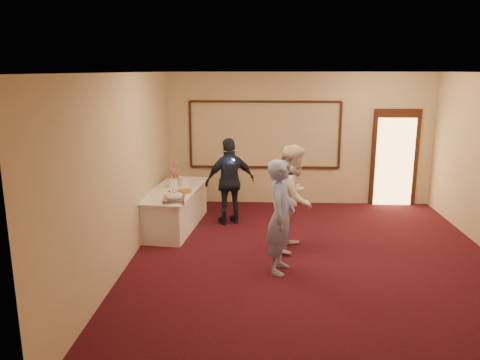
# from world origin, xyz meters

# --- Properties ---
(floor) EXTENTS (7.00, 7.00, 0.00)m
(floor) POSITION_xyz_m (0.00, 0.00, 0.00)
(floor) COLOR black
(floor) RESTS_ON ground
(room_walls) EXTENTS (6.04, 7.04, 3.02)m
(room_walls) POSITION_xyz_m (0.00, 0.00, 2.03)
(room_walls) COLOR beige
(room_walls) RESTS_ON floor
(wall_molding) EXTENTS (3.45, 0.04, 1.55)m
(wall_molding) POSITION_xyz_m (-0.80, 3.47, 1.60)
(wall_molding) COLOR black
(wall_molding) RESTS_ON room_walls
(doorway) EXTENTS (1.05, 0.07, 2.20)m
(doorway) POSITION_xyz_m (2.15, 3.45, 1.08)
(doorway) COLOR black
(doorway) RESTS_ON floor
(buffet_table) EXTENTS (1.11, 2.34, 0.77)m
(buffet_table) POSITION_xyz_m (-2.56, 1.64, 0.39)
(buffet_table) COLOR white
(buffet_table) RESTS_ON floor
(pavlova_tray) EXTENTS (0.42, 0.54, 0.19)m
(pavlova_tray) POSITION_xyz_m (-2.41, 0.79, 0.85)
(pavlova_tray) COLOR silver
(pavlova_tray) RESTS_ON buffet_table
(cupcake_stand) EXTENTS (0.30, 0.30, 0.44)m
(cupcake_stand) POSITION_xyz_m (-2.72, 2.53, 0.93)
(cupcake_stand) COLOR #E85986
(cupcake_stand) RESTS_ON buffet_table
(plate_stack_a) EXTENTS (0.20, 0.20, 0.16)m
(plate_stack_a) POSITION_xyz_m (-2.62, 1.76, 0.85)
(plate_stack_a) COLOR white
(plate_stack_a) RESTS_ON buffet_table
(plate_stack_b) EXTENTS (0.20, 0.20, 0.17)m
(plate_stack_b) POSITION_xyz_m (-2.42, 1.97, 0.85)
(plate_stack_b) COLOR white
(plate_stack_b) RESTS_ON buffet_table
(tart) EXTENTS (0.28, 0.28, 0.06)m
(tart) POSITION_xyz_m (-2.31, 1.38, 0.80)
(tart) COLOR white
(tart) RESTS_ON buffet_table
(man) EXTENTS (0.56, 0.72, 1.75)m
(man) POSITION_xyz_m (-0.58, -0.36, 0.88)
(man) COLOR #8AA0DC
(man) RESTS_ON floor
(woman) EXTENTS (0.94, 1.06, 1.82)m
(woman) POSITION_xyz_m (-0.32, 0.61, 0.91)
(woman) COLOR white
(woman) RESTS_ON floor
(guest) EXTENTS (1.11, 0.79, 1.74)m
(guest) POSITION_xyz_m (-1.49, 1.93, 0.87)
(guest) COLOR black
(guest) RESTS_ON floor
(camera_flash) EXTENTS (0.08, 0.06, 0.05)m
(camera_flash) POSITION_xyz_m (-1.44, 1.82, 1.32)
(camera_flash) COLOR white
(camera_flash) RESTS_ON guest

